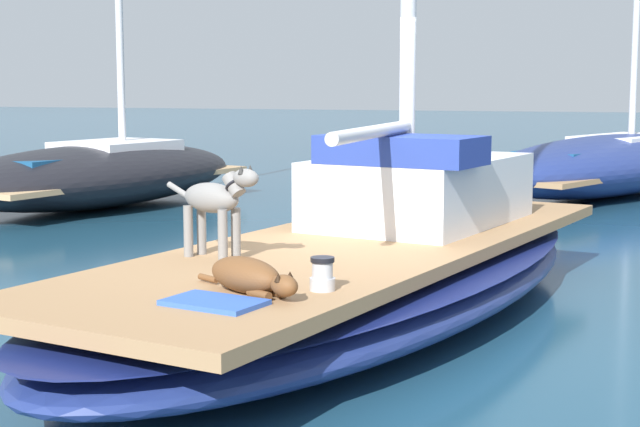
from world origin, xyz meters
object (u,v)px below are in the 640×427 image
object	(u,v)px
sailboat_main	(358,280)
moored_boat_far_astern	(611,162)
dog_grey	(216,202)
deck_winch	(322,275)
deck_towel	(214,302)
dog_brown	(249,276)
moored_boat_port_side	(97,172)

from	to	relation	value
sailboat_main	moored_boat_far_astern	distance (m)	10.33
sailboat_main	dog_grey	world-z (taller)	dog_grey
deck_winch	dog_grey	bearing A→B (deg)	143.17
deck_winch	deck_towel	size ratio (longest dim) A/B	0.38
moored_boat_far_astern	dog_brown	bearing A→B (deg)	-97.92
deck_winch	moored_boat_far_astern	bearing A→B (deg)	83.79
deck_winch	deck_towel	world-z (taller)	deck_winch
sailboat_main	dog_brown	world-z (taller)	dog_brown
moored_boat_port_side	moored_boat_far_astern	xyz separation A→B (m)	(7.61, 4.28, 0.02)
dog_grey	moored_boat_port_side	bearing A→B (deg)	126.51
dog_grey	deck_towel	bearing A→B (deg)	-66.27
dog_brown	deck_towel	world-z (taller)	dog_brown
moored_boat_far_astern	deck_towel	bearing A→B (deg)	-98.02
deck_winch	moored_boat_port_side	size ratio (longest dim) A/B	0.02
dog_brown	deck_winch	size ratio (longest dim) A/B	4.13
sailboat_main	dog_grey	size ratio (longest dim) A/B	8.46
deck_winch	moored_boat_far_astern	world-z (taller)	moored_boat_far_astern
deck_towel	moored_boat_port_side	distance (m)	10.24
deck_towel	moored_boat_port_side	xyz separation A→B (m)	(-5.82, 8.42, -0.13)
sailboat_main	deck_towel	xyz separation A→B (m)	(-0.15, -2.51, 0.34)
moored_boat_far_astern	sailboat_main	bearing A→B (deg)	-99.16
sailboat_main	deck_towel	size ratio (longest dim) A/B	13.57
moored_boat_port_side	sailboat_main	bearing A→B (deg)	-44.75
sailboat_main	dog_grey	distance (m)	1.55
sailboat_main	moored_boat_port_side	bearing A→B (deg)	135.25
moored_boat_port_side	dog_brown	bearing A→B (deg)	-53.86
dog_brown	deck_towel	size ratio (longest dim) A/B	1.55
sailboat_main	deck_towel	bearing A→B (deg)	-93.35
dog_grey	moored_boat_port_side	world-z (taller)	moored_boat_port_side
dog_brown	moored_boat_port_side	xyz separation A→B (m)	(-5.89, 8.07, -0.23)
sailboat_main	deck_winch	world-z (taller)	deck_winch
dog_grey	moored_boat_far_astern	distance (m)	11.58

